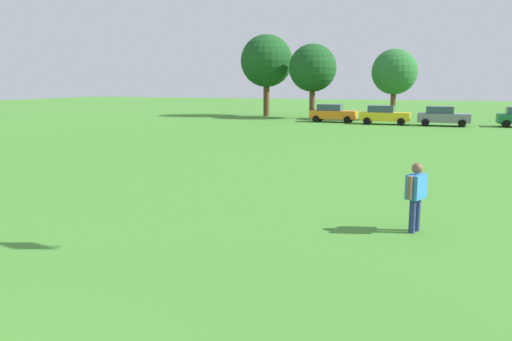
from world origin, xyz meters
TOP-DOWN VIEW (x-y plane):
  - ground_plane at (0.00, 30.00)m, footprint 160.00×160.00m
  - adult_bystander at (5.64, 10.54)m, footprint 0.52×0.78m
  - parked_car_orange_0 at (-3.54, 45.62)m, footprint 4.30×2.02m
  - parked_car_yellow_1 at (1.32, 44.59)m, footprint 4.30×2.02m
  - parked_car_gray_2 at (6.27, 44.52)m, footprint 4.30×2.02m
  - tree_far_left at (-12.21, 51.71)m, footprint 5.70×5.70m
  - tree_center at (-6.59, 49.93)m, footprint 4.90×4.90m
  - tree_far_right at (1.53, 50.61)m, footprint 4.49×4.49m

SIDE VIEW (x-z plane):
  - ground_plane at x=0.00m, z-range 0.00..0.00m
  - parked_car_orange_0 at x=-3.54m, z-range 0.02..1.70m
  - parked_car_yellow_1 at x=1.32m, z-range 0.02..1.70m
  - parked_car_gray_2 at x=6.27m, z-range 0.02..1.70m
  - adult_bystander at x=5.64m, z-range 0.16..1.93m
  - tree_far_right at x=1.53m, z-range 1.22..8.21m
  - tree_center at x=-6.59m, z-range 1.34..8.97m
  - tree_far_left at x=-12.21m, z-range 1.56..10.45m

